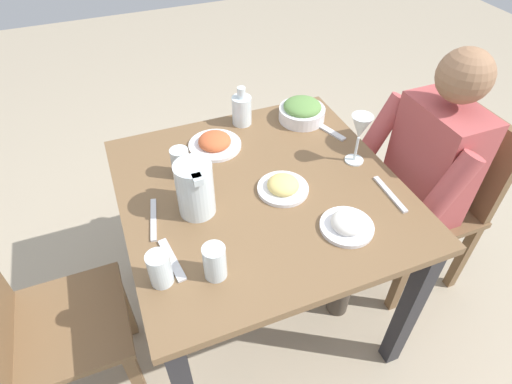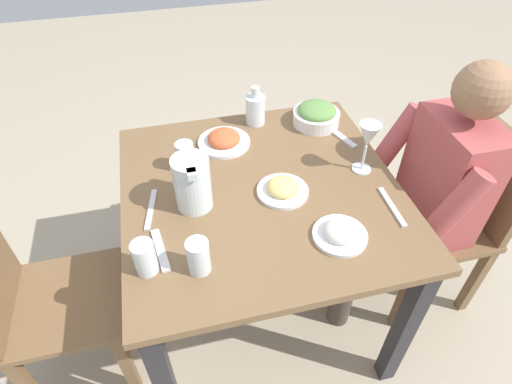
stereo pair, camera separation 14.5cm
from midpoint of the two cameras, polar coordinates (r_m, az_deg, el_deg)
The scene contains 19 objects.
ground_plane at distance 2.05m, azimuth -1.58°, elevation -15.28°, with size 8.00×8.00×0.00m, color tan.
dining_table at distance 1.55m, azimuth -2.03°, elevation -2.80°, with size 0.96×0.96×0.75m.
chair_near at distance 1.97m, azimuth 21.84°, elevation -0.26°, with size 0.40×0.40×0.87m.
chair_far at distance 1.64m, azimuth -30.12°, elevation -15.45°, with size 0.40×0.40×0.87m.
diner_near at distance 1.76m, azimuth 17.97°, elevation 1.52°, with size 0.48×0.53×1.16m.
water_pitcher at distance 1.34m, azimuth -11.32°, elevation 0.33°, with size 0.16×0.12×0.19m.
salad_bowl at distance 1.78m, azimuth 3.92°, elevation 10.82°, with size 0.19×0.19×0.09m.
plate_fries at distance 1.44m, azimuth 0.83°, elevation 0.64°, with size 0.18×0.18×0.05m.
plate_yoghurt at distance 1.33m, azimuth 9.24°, elevation -4.47°, with size 0.17×0.17×0.06m.
plate_rice_curry at distance 1.65m, azimuth -8.13°, elevation 6.53°, with size 0.20×0.20×0.06m.
water_glass_far_right at distance 1.19m, azimuth -9.14°, elevation -9.51°, with size 0.07×0.07×0.11m, color silver.
water_glass_center at distance 1.21m, azimuth -16.33°, elevation -10.14°, with size 0.06×0.06×0.11m, color silver.
water_glass_near_left at distance 1.52m, azimuth -12.90°, elevation 3.79°, with size 0.06×0.06×0.11m, color silver.
wine_glass at distance 1.52m, azimuth 11.30°, elevation 8.22°, with size 0.08×0.08×0.20m.
oil_carafe at distance 1.76m, azimuth -4.34°, elevation 10.76°, with size 0.08×0.08×0.16m.
fork_near at distance 1.74m, azimuth 7.43°, elevation 8.19°, with size 0.17×0.03×0.01m, color silver.
knife_near at distance 1.41m, azimuth -16.60°, elevation -3.71°, with size 0.18×0.02×0.01m, color silver.
fork_far at distance 1.28m, azimuth -14.55°, elevation -9.02°, with size 0.17×0.03×0.01m, color silver.
knife_far at distance 1.49m, azimuth 15.08°, elevation -0.38°, with size 0.18×0.02×0.01m, color silver.
Camera 1 is at (-1.00, 0.41, 1.74)m, focal length 29.54 mm.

